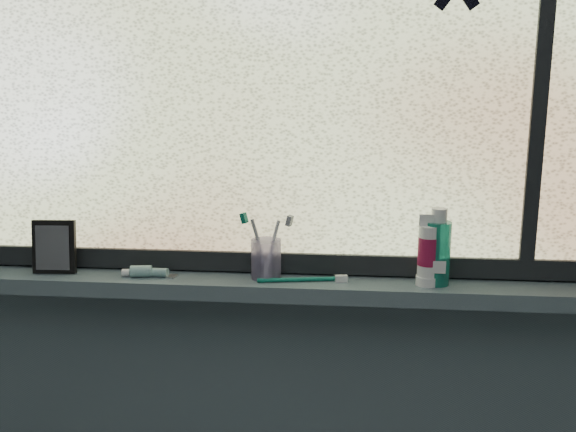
% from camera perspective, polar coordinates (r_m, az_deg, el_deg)
% --- Properties ---
extents(wall_back, '(3.00, 0.01, 2.50)m').
position_cam_1_polar(wall_back, '(1.61, -0.47, 3.01)').
color(wall_back, '#9EA3A8').
rests_on(wall_back, ground).
extents(windowsill, '(1.62, 0.14, 0.04)m').
position_cam_1_polar(windowsill, '(1.60, -0.73, -6.28)').
color(windowsill, '#4D5F67').
rests_on(windowsill, wall_back).
extents(window_pane, '(1.50, 0.01, 1.00)m').
position_cam_1_polar(window_pane, '(1.57, -0.57, 13.02)').
color(window_pane, silver).
rests_on(window_pane, wall_back).
extents(frame_bottom, '(1.60, 0.03, 0.05)m').
position_cam_1_polar(frame_bottom, '(1.63, -0.55, -4.08)').
color(frame_bottom, black).
rests_on(frame_bottom, windowsill).
extents(frame_mullion, '(0.03, 0.03, 1.00)m').
position_cam_1_polar(frame_mullion, '(1.62, 21.61, 12.15)').
color(frame_mullion, black).
rests_on(frame_mullion, wall_back).
extents(vanity_mirror, '(0.11, 0.06, 0.14)m').
position_cam_1_polar(vanity_mirror, '(1.73, -20.06, -2.58)').
color(vanity_mirror, black).
rests_on(vanity_mirror, windowsill).
extents(toothpaste_tube, '(0.17, 0.05, 0.03)m').
position_cam_1_polar(toothpaste_tube, '(1.64, -12.36, -4.83)').
color(toothpaste_tube, silver).
rests_on(toothpaste_tube, windowsill).
extents(toothbrush_cup, '(0.09, 0.09, 0.10)m').
position_cam_1_polar(toothbrush_cup, '(1.59, -1.96, -3.84)').
color(toothbrush_cup, '#B5A4DA').
rests_on(toothbrush_cup, windowsill).
extents(toothbrush_lying, '(0.24, 0.06, 0.02)m').
position_cam_1_polar(toothbrush_lying, '(1.57, 0.79, -5.58)').
color(toothbrush_lying, '#0B6853').
rests_on(toothbrush_lying, windowsill).
extents(mouthwash_bottle, '(0.06, 0.06, 0.15)m').
position_cam_1_polar(mouthwash_bottle, '(1.57, 13.16, -2.66)').
color(mouthwash_bottle, '#1D967C').
rests_on(mouthwash_bottle, windowsill).
extents(cream_tube, '(0.06, 0.06, 0.12)m').
position_cam_1_polar(cream_tube, '(1.56, 12.38, -2.78)').
color(cream_tube, silver).
rests_on(cream_tube, windowsill).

